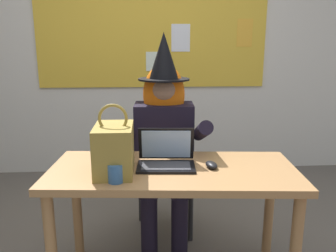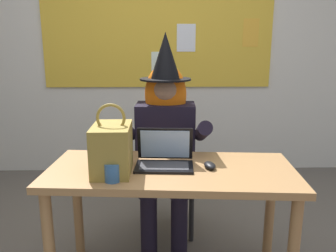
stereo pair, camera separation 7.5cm
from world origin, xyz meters
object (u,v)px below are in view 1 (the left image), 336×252
Objects in this scene: chair_at_desk at (163,163)px; laptop at (166,158)px; desk_main at (173,185)px; person_costumed at (164,130)px; computer_mouse at (212,165)px; coffee_mug at (116,173)px; handbag at (114,149)px.

chair_at_desk is 0.67m from laptop.
desk_main is 0.96× the size of person_costumed.
laptop is (-0.04, 0.04, 0.15)m from desk_main.
laptop is at bearing 157.53° from computer_mouse.
person_costumed is at bearing 68.79° from coffee_mug.
handbag is at bearing -26.63° from chair_at_desk.
desk_main is at bearing 167.02° from computer_mouse.
chair_at_desk is at bearing 92.59° from laptop.
person_costumed is 15.62× the size of coffee_mug.
computer_mouse is 0.55m from coffee_mug.
coffee_mug reaches higher than desk_main.
coffee_mug is (-0.27, -0.23, 0.00)m from laptop.
chair_at_desk reaches higher than desk_main.
desk_main is at bearing -47.52° from laptop.
chair_at_desk is 0.84m from handbag.
desk_main is 0.25m from computer_mouse.
person_costumed reaches higher than desk_main.
coffee_mug is at bearing -171.72° from computer_mouse.
laptop reaches higher than chair_at_desk.
handbag reaches higher than desk_main.
desk_main is 13.70× the size of computer_mouse.
computer_mouse is 0.55m from handbag.
coffee_mug is (-0.28, -0.85, 0.25)m from chair_at_desk.
coffee_mug reaches higher than computer_mouse.
chair_at_desk is 0.75m from computer_mouse.
computer_mouse is (0.25, -0.06, -0.03)m from laptop.
handbag is (-0.30, -0.59, 0.05)m from person_costumed.
person_costumed is at bearing 63.28° from handbag.
handbag reaches higher than coffee_mug.
desk_main is at bearing 5.17° from person_costumed.
desk_main is 1.56× the size of chair_at_desk.
handbag is (-0.28, -0.09, 0.09)m from laptop.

